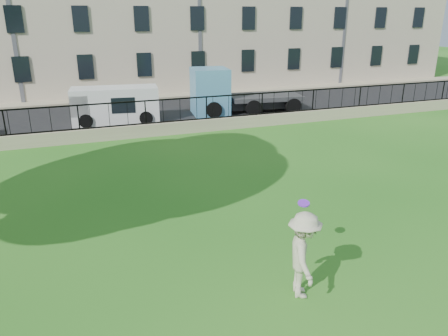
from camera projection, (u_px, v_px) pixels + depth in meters
name	position (u px, v px, depth m)	size (l,w,h in m)	color
ground	(244.00, 264.00, 10.18)	(120.00, 120.00, 0.00)	#1D6217
retaining_wall	(147.00, 130.00, 20.70)	(50.00, 0.40, 0.60)	gray
iron_railing	(146.00, 113.00, 20.41)	(50.00, 0.05, 1.13)	black
street	(131.00, 116.00, 24.95)	(60.00, 9.00, 0.01)	black
sidewalk	(119.00, 99.00, 29.53)	(60.00, 1.40, 0.12)	gray
man	(303.00, 255.00, 8.81)	(1.20, 0.69, 1.85)	#BFBA9B
frisbee	(304.00, 203.00, 9.82)	(0.27, 0.27, 0.03)	#7626D7
white_van	(115.00, 105.00, 23.17)	(4.46, 1.74, 1.87)	silver
blue_truck	(245.00, 90.00, 25.48)	(6.22, 2.21, 2.61)	#5498C5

